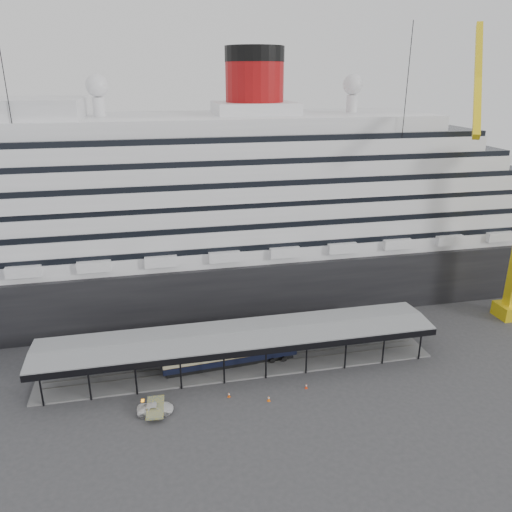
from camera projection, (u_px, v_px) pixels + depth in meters
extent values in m
plane|color=#363638|center=(247.00, 384.00, 67.39)|extent=(200.00, 200.00, 0.00)
cube|color=black|center=(214.00, 266.00, 95.05)|extent=(130.00, 30.00, 10.00)
cylinder|color=maroon|center=(255.00, 87.00, 85.53)|extent=(10.00, 10.00, 9.00)
cylinder|color=black|center=(254.00, 54.00, 83.73)|extent=(10.10, 10.10, 2.50)
sphere|color=silver|center=(97.00, 86.00, 80.23)|extent=(3.60, 3.60, 3.60)
sphere|color=silver|center=(353.00, 85.00, 89.02)|extent=(3.60, 3.60, 3.60)
cube|color=slate|center=(240.00, 364.00, 71.94)|extent=(56.00, 8.00, 0.24)
cube|color=slate|center=(241.00, 365.00, 71.22)|extent=(54.00, 0.08, 0.10)
cube|color=slate|center=(239.00, 360.00, 72.54)|extent=(54.00, 0.08, 0.10)
cube|color=black|center=(246.00, 354.00, 66.32)|extent=(56.00, 0.18, 0.90)
cube|color=black|center=(234.00, 323.00, 74.58)|extent=(56.00, 0.18, 0.90)
cube|color=slate|center=(239.00, 333.00, 70.20)|extent=(56.00, 9.00, 0.24)
cylinder|color=black|center=(22.00, 188.00, 73.42)|extent=(0.12, 0.12, 47.21)
cube|color=yellow|center=(509.00, 310.00, 85.74)|extent=(4.00, 4.00, 2.40)
cube|color=yellow|center=(478.00, 76.00, 75.63)|extent=(11.42, 18.78, 16.80)
cylinder|color=black|center=(398.00, 174.00, 83.91)|extent=(0.12, 0.12, 47.21)
imported|color=white|center=(155.00, 408.00, 61.54)|extent=(4.53, 2.32, 1.23)
cube|color=black|center=(230.00, 362.00, 71.51)|extent=(18.61, 3.55, 0.62)
cube|color=black|center=(230.00, 358.00, 71.24)|extent=(19.52, 3.97, 0.97)
cube|color=beige|center=(230.00, 351.00, 70.88)|extent=(19.52, 4.01, 1.15)
cube|color=black|center=(230.00, 346.00, 70.62)|extent=(19.52, 3.97, 0.35)
cube|color=#DD520C|center=(229.00, 397.00, 64.73)|extent=(0.47, 0.47, 0.03)
cone|color=#DD520C|center=(229.00, 395.00, 64.61)|extent=(0.39, 0.39, 0.69)
cylinder|color=white|center=(229.00, 394.00, 64.59)|extent=(0.22, 0.22, 0.13)
cube|color=orange|center=(269.00, 401.00, 63.94)|extent=(0.41, 0.41, 0.03)
cone|color=orange|center=(269.00, 398.00, 63.81)|extent=(0.35, 0.35, 0.75)
cylinder|color=white|center=(269.00, 398.00, 63.79)|extent=(0.24, 0.24, 0.15)
cube|color=red|center=(306.00, 388.00, 66.54)|extent=(0.41, 0.41, 0.03)
cone|color=red|center=(306.00, 386.00, 66.42)|extent=(0.34, 0.34, 0.68)
cylinder|color=white|center=(306.00, 385.00, 66.40)|extent=(0.22, 0.22, 0.13)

